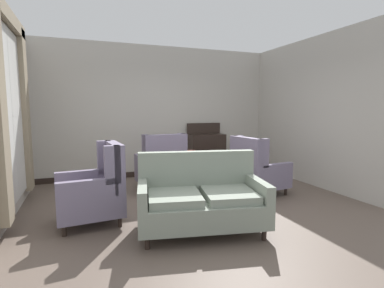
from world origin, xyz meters
name	(u,v)px	position (x,y,z in m)	size (l,w,h in m)	color
ground	(202,209)	(0.00, 0.00, 0.00)	(7.68, 7.68, 0.00)	brown
wall_back	(159,112)	(0.00, 2.66, 1.51)	(5.64, 0.08, 3.01)	#BCB7AD
wall_left	(6,113)	(-2.74, 0.80, 1.51)	(0.08, 3.72, 3.01)	#BCB7AD
wall_right	(309,112)	(2.74, 0.80, 1.51)	(0.08, 3.72, 3.01)	#BCB7AD
baseboard_back	(161,172)	(0.00, 2.60, 0.06)	(5.48, 0.03, 0.12)	black
window_with_curtains	(12,104)	(-2.65, 0.77, 1.63)	(0.12, 2.01, 2.78)	silver
coffee_table	(191,181)	(-0.13, 0.13, 0.43)	(0.83, 0.83, 0.53)	black
porcelain_vase	(191,164)	(-0.11, 0.17, 0.69)	(0.20, 0.20, 0.39)	brown
settee	(201,200)	(-0.32, -0.75, 0.41)	(1.72, 1.16, 0.99)	gray
armchair_beside_settee	(161,167)	(-0.32, 1.24, 0.46)	(0.86, 0.91, 1.11)	slate
armchair_near_sideboard	(256,170)	(1.26, 0.43, 0.44)	(0.94, 0.89, 1.07)	slate
armchair_foreground_right	(96,190)	(-1.58, 0.00, 0.46)	(0.90, 0.81, 1.10)	slate
side_table	(217,164)	(0.93, 1.41, 0.41)	(0.44, 0.44, 0.70)	black
sideboard	(206,151)	(1.09, 2.36, 0.54)	(0.87, 0.40, 1.22)	black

